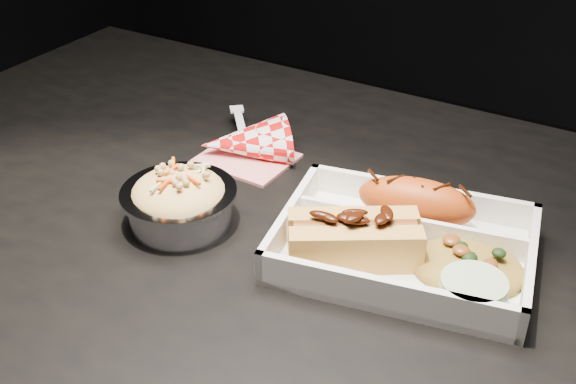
% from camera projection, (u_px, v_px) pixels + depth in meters
% --- Properties ---
extents(dining_table, '(1.20, 0.80, 0.75)m').
position_uv_depth(dining_table, '(275.00, 295.00, 0.82)').
color(dining_table, black).
rests_on(dining_table, ground).
extents(food_tray, '(0.28, 0.22, 0.04)m').
position_uv_depth(food_tray, '(403.00, 249.00, 0.73)').
color(food_tray, silver).
rests_on(food_tray, dining_table).
extents(fried_pastry, '(0.13, 0.07, 0.05)m').
position_uv_depth(fried_pastry, '(416.00, 202.00, 0.76)').
color(fried_pastry, '#B84412').
rests_on(fried_pastry, food_tray).
extents(hotdog, '(0.14, 0.12, 0.06)m').
position_uv_depth(hotdog, '(354.00, 236.00, 0.71)').
color(hotdog, gold).
rests_on(hotdog, food_tray).
extents(fried_rice_mound, '(0.13, 0.11, 0.03)m').
position_uv_depth(fried_rice_mound, '(469.00, 258.00, 0.69)').
color(fried_rice_mound, olive).
rests_on(fried_rice_mound, food_tray).
extents(cupcake_liner, '(0.06, 0.06, 0.03)m').
position_uv_depth(cupcake_liner, '(472.00, 293.00, 0.65)').
color(cupcake_liner, '#A4C191').
rests_on(cupcake_liner, food_tray).
extents(foil_coleslaw_cup, '(0.12, 0.12, 0.07)m').
position_uv_depth(foil_coleslaw_cup, '(179.00, 199.00, 0.77)').
color(foil_coleslaw_cup, silver).
rests_on(foil_coleslaw_cup, dining_table).
extents(napkin_fork, '(0.15, 0.16, 0.10)m').
position_uv_depth(napkin_fork, '(245.00, 143.00, 0.90)').
color(napkin_fork, red).
rests_on(napkin_fork, dining_table).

